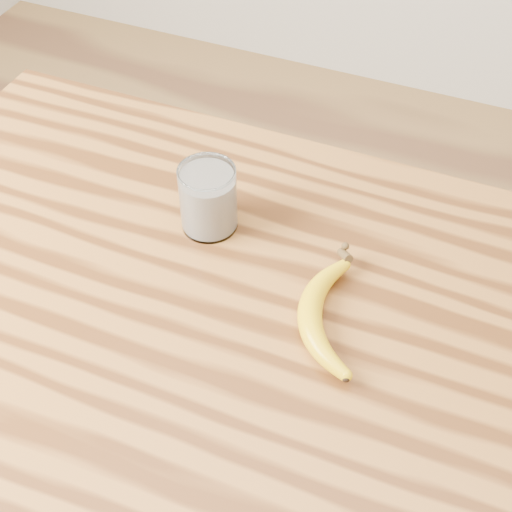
% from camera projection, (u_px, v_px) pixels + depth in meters
% --- Properties ---
extents(room, '(4.04, 4.04, 2.70)m').
position_uv_depth(room, '(205.00, 2.00, 0.65)').
color(room, olive).
rests_on(room, ground).
extents(table, '(1.20, 0.80, 0.90)m').
position_uv_depth(table, '(225.00, 363.00, 1.08)').
color(table, '#945C27').
rests_on(table, ground).
extents(smoothie_glass, '(0.09, 0.09, 0.11)m').
position_uv_depth(smoothie_glass, '(208.00, 199.00, 1.06)').
color(smoothie_glass, white).
rests_on(smoothie_glass, table).
extents(banana, '(0.18, 0.30, 0.03)m').
position_uv_depth(banana, '(309.00, 314.00, 0.95)').
color(banana, '#E4B40D').
rests_on(banana, table).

